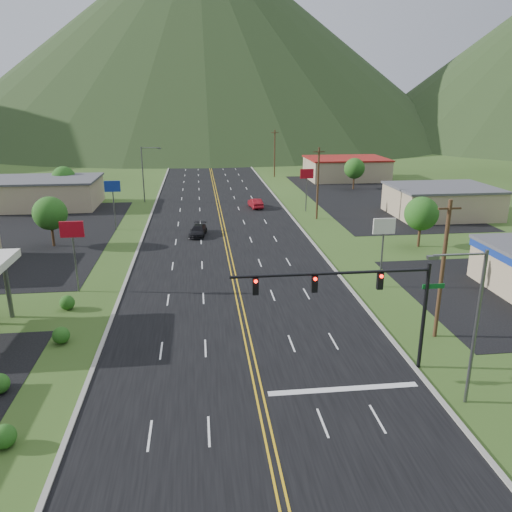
{
  "coord_description": "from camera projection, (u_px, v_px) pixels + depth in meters",
  "views": [
    {
      "loc": [
        -3.1,
        -12.88,
        16.42
      ],
      "look_at": [
        1.25,
        24.43,
        4.5
      ],
      "focal_mm": 35.0,
      "sensor_mm": 36.0,
      "label": 1
    }
  ],
  "objects": [
    {
      "name": "streetlight_east",
      "position": [
        472.0,
        318.0,
        26.64
      ],
      "size": [
        3.28,
        0.25,
        9.0
      ],
      "color": "#59595E",
      "rests_on": "ground"
    },
    {
      "name": "tree_west_b",
      "position": [
        64.0,
        178.0,
        81.74
      ],
      "size": [
        3.84,
        3.84,
        5.82
      ],
      "color": "#382314",
      "rests_on": "ground"
    },
    {
      "name": "tree_west_a",
      "position": [
        50.0,
        213.0,
        56.73
      ],
      "size": [
        3.84,
        3.84,
        5.82
      ],
      "color": "#382314",
      "rests_on": "ground"
    },
    {
      "name": "mountain_n",
      "position": [
        200.0,
        34.0,
        212.95
      ],
      "size": [
        220.0,
        220.0,
        85.0
      ],
      "primitive_type": "cone",
      "color": "#1E3116",
      "rests_on": "ground"
    },
    {
      "name": "pole_sign_east_a",
      "position": [
        384.0,
        233.0,
        43.92
      ],
      "size": [
        2.0,
        0.18,
        6.4
      ],
      "color": "#59595E",
      "rests_on": "ground"
    },
    {
      "name": "utility_pole_b",
      "position": [
        318.0,
        183.0,
        69.52
      ],
      "size": [
        1.6,
        0.28,
        10.0
      ],
      "color": "#382314",
      "rests_on": "ground"
    },
    {
      "name": "car_red_far",
      "position": [
        255.0,
        203.0,
        77.84
      ],
      "size": [
        2.08,
        4.58,
        1.46
      ],
      "primitive_type": "imported",
      "rotation": [
        0.0,
        0.0,
        3.27
      ],
      "color": "maroon",
      "rests_on": "ground"
    },
    {
      "name": "building_east_far",
      "position": [
        346.0,
        168.0,
        105.12
      ],
      "size": [
        16.4,
        12.4,
        4.5
      ],
      "color": "tan",
      "rests_on": "ground"
    },
    {
      "name": "utility_pole_c",
      "position": [
        275.0,
        153.0,
        107.39
      ],
      "size": [
        1.6,
        0.28,
        10.0
      ],
      "color": "#382314",
      "rests_on": "ground"
    },
    {
      "name": "utility_pole_a",
      "position": [
        442.0,
        269.0,
        34.48
      ],
      "size": [
        1.6,
        0.28,
        10.0
      ],
      "color": "#382314",
      "rests_on": "ground"
    },
    {
      "name": "tree_east_b",
      "position": [
        354.0,
        168.0,
        93.04
      ],
      "size": [
        3.84,
        3.84,
        5.82
      ],
      "color": "#382314",
      "rests_on": "ground"
    },
    {
      "name": "streetlight_west",
      "position": [
        145.0,
        171.0,
        80.93
      ],
      "size": [
        3.28,
        0.25,
        9.0
      ],
      "color": "#59595E",
      "rests_on": "ground"
    },
    {
      "name": "pole_sign_west_b",
      "position": [
        113.0,
        191.0,
        63.67
      ],
      "size": [
        2.0,
        0.18,
        6.4
      ],
      "color": "#59595E",
      "rests_on": "ground"
    },
    {
      "name": "traffic_signal",
      "position": [
        363.0,
        292.0,
        29.86
      ],
      "size": [
        13.1,
        0.43,
        7.0
      ],
      "color": "black",
      "rests_on": "ground"
    },
    {
      "name": "building_west_far",
      "position": [
        39.0,
        193.0,
        78.12
      ],
      "size": [
        18.4,
        11.4,
        4.5
      ],
      "color": "tan",
      "rests_on": "ground"
    },
    {
      "name": "pole_sign_east_b",
      "position": [
        307.0,
        178.0,
        74.22
      ],
      "size": [
        2.0,
        0.18,
        6.4
      ],
      "color": "#59595E",
      "rests_on": "ground"
    },
    {
      "name": "car_dark_mid",
      "position": [
        198.0,
        231.0,
        62.02
      ],
      "size": [
        2.51,
        4.74,
        1.31
      ],
      "primitive_type": "imported",
      "rotation": [
        0.0,
        0.0,
        -0.15
      ],
      "color": "black",
      "rests_on": "ground"
    },
    {
      "name": "utility_pole_d",
      "position": [
        254.0,
        139.0,
        145.26
      ],
      "size": [
        1.6,
        0.28,
        10.0
      ],
      "color": "#382314",
      "rests_on": "ground"
    },
    {
      "name": "tree_east_a",
      "position": [
        421.0,
        214.0,
        56.62
      ],
      "size": [
        3.84,
        3.84,
        5.82
      ],
      "color": "#382314",
      "rests_on": "ground"
    },
    {
      "name": "building_east_mid",
      "position": [
        442.0,
        201.0,
        72.45
      ],
      "size": [
        14.4,
        11.4,
        4.3
      ],
      "color": "tan",
      "rests_on": "ground"
    },
    {
      "name": "pole_sign_west_a",
      "position": [
        73.0,
        237.0,
        42.84
      ],
      "size": [
        2.0,
        0.18,
        6.4
      ],
      "color": "#59595E",
      "rests_on": "ground"
    }
  ]
}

